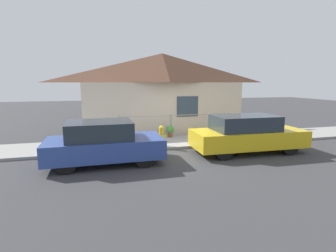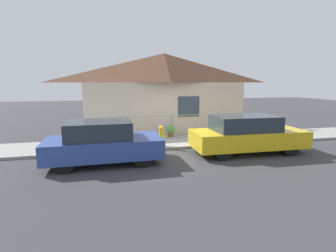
% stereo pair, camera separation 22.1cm
% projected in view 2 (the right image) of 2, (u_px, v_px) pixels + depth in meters
% --- Properties ---
extents(ground_plane, '(60.00, 60.00, 0.00)m').
position_uv_depth(ground_plane, '(185.00, 149.00, 10.35)').
color(ground_plane, '#38383A').
extents(sidewalk, '(24.00, 2.24, 0.10)m').
position_uv_depth(sidewalk, '(178.00, 142.00, 11.42)').
color(sidewalk, gray).
rests_on(sidewalk, ground_plane).
extents(house, '(8.36, 2.23, 4.06)m').
position_uv_depth(house, '(164.00, 71.00, 13.34)').
color(house, beige).
rests_on(house, ground_plane).
extents(fence, '(4.90, 0.10, 1.03)m').
position_uv_depth(fence, '(172.00, 124.00, 12.24)').
color(fence, '#999993').
rests_on(fence, sidewalk).
extents(car_left, '(3.68, 1.75, 1.39)m').
position_uv_depth(car_left, '(103.00, 142.00, 8.46)').
color(car_left, '#2D4793').
rests_on(car_left, ground_plane).
extents(car_right, '(4.23, 1.74, 1.40)m').
position_uv_depth(car_right, '(247.00, 134.00, 9.69)').
color(car_right, gold).
rests_on(car_right, ground_plane).
extents(fire_hydrant, '(0.41, 0.18, 0.82)m').
position_uv_depth(fire_hydrant, '(161.00, 135.00, 10.38)').
color(fire_hydrant, yellow).
rests_on(fire_hydrant, sidewalk).
extents(potted_plant_near_hydrant, '(0.38, 0.38, 0.55)m').
position_uv_depth(potted_plant_near_hydrant, '(171.00, 130.00, 12.08)').
color(potted_plant_near_hydrant, brown).
rests_on(potted_plant_near_hydrant, sidewalk).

